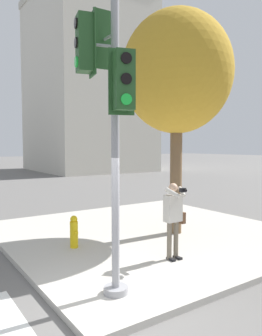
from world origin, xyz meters
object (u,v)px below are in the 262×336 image
Objects in this scene: street_tree at (177,73)px; fire_hydrant at (74,232)px; person_photographer at (174,214)px; traffic_signal_pole at (107,93)px.

street_tree is 7.87× the size of fire_hydrant.
street_tree reaches higher than fire_hydrant.
street_tree is at bearing -7.06° from fire_hydrant.
fire_hydrant is (-1.52, 2.04, -0.63)m from person_photographer.
fire_hydrant is (-3.08, 0.38, -4.24)m from street_tree.
fire_hydrant is at bearing 126.65° from person_photographer.
fire_hydrant is at bearing 77.33° from traffic_signal_pole.
traffic_signal_pole is 3.05× the size of person_photographer.
person_photographer is at bearing 18.52° from traffic_signal_pole.
street_tree is (1.56, 1.66, 3.61)m from person_photographer.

